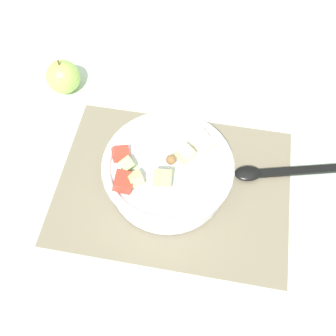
# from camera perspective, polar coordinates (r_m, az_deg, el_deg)

# --- Properties ---
(ground_plane) EXTENTS (2.40, 2.40, 0.00)m
(ground_plane) POSITION_cam_1_polar(r_m,az_deg,el_deg) (0.81, 0.79, -2.66)
(ground_plane) COLOR silver
(placemat) EXTENTS (0.47, 0.35, 0.01)m
(placemat) POSITION_cam_1_polar(r_m,az_deg,el_deg) (0.81, 0.80, -2.56)
(placemat) COLOR #756B56
(placemat) RESTS_ON ground_plane
(salad_bowl) EXTENTS (0.26, 0.26, 0.11)m
(salad_bowl) POSITION_cam_1_polar(r_m,az_deg,el_deg) (0.77, -0.03, -0.36)
(salad_bowl) COLOR white
(salad_bowl) RESTS_ON placemat
(serving_spoon) EXTENTS (0.23, 0.08, 0.01)m
(serving_spoon) POSITION_cam_1_polar(r_m,az_deg,el_deg) (0.84, 14.74, -0.59)
(serving_spoon) COLOR black
(serving_spoon) RESTS_ON placemat
(whole_apple) EXTENTS (0.08, 0.08, 0.09)m
(whole_apple) POSITION_cam_1_polar(r_m,az_deg,el_deg) (0.96, -14.97, 12.66)
(whole_apple) COLOR #9EC656
(whole_apple) RESTS_ON ground_plane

